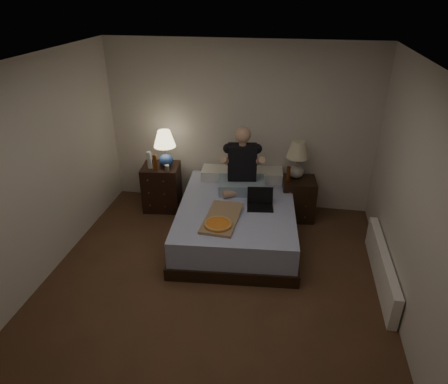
% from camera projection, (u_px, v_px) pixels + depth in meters
% --- Properties ---
extents(floor, '(4.00, 4.50, 0.00)m').
position_uv_depth(floor, '(211.00, 294.00, 4.55)').
color(floor, brown).
rests_on(floor, ground).
extents(ceiling, '(4.00, 4.50, 0.00)m').
position_uv_depth(ceiling, '(206.00, 68.00, 3.39)').
color(ceiling, white).
rests_on(ceiling, ground).
extents(wall_back, '(4.00, 0.00, 2.50)m').
position_uv_depth(wall_back, '(239.00, 127.00, 5.94)').
color(wall_back, silver).
rests_on(wall_back, ground).
extents(wall_left, '(0.00, 4.50, 2.50)m').
position_uv_depth(wall_left, '(26.00, 182.00, 4.27)').
color(wall_left, silver).
rests_on(wall_left, ground).
extents(wall_right, '(0.00, 4.50, 2.50)m').
position_uv_depth(wall_right, '(421.00, 215.00, 3.67)').
color(wall_right, silver).
rests_on(wall_right, ground).
extents(bed, '(1.69, 2.16, 0.51)m').
position_uv_depth(bed, '(237.00, 220.00, 5.49)').
color(bed, '#5C6CB9').
rests_on(bed, floor).
extents(nightstand_left, '(0.59, 0.55, 0.70)m').
position_uv_depth(nightstand_left, '(162.00, 187.00, 6.17)').
color(nightstand_left, black).
rests_on(nightstand_left, floor).
extents(nightstand_right, '(0.53, 0.49, 0.63)m').
position_uv_depth(nightstand_right, '(298.00, 199.00, 5.91)').
color(nightstand_right, black).
rests_on(nightstand_right, floor).
extents(lamp_left, '(0.35, 0.35, 0.56)m').
position_uv_depth(lamp_left, '(165.00, 149.00, 5.88)').
color(lamp_left, '#294A97').
rests_on(lamp_left, nightstand_left).
extents(lamp_right, '(0.35, 0.35, 0.56)m').
position_uv_depth(lamp_right, '(297.00, 160.00, 5.70)').
color(lamp_right, '#999990').
rests_on(lamp_right, nightstand_right).
extents(water_bottle, '(0.07, 0.07, 0.25)m').
position_uv_depth(water_bottle, '(149.00, 160.00, 5.90)').
color(water_bottle, silver).
rests_on(water_bottle, nightstand_left).
extents(soda_can, '(0.07, 0.07, 0.10)m').
position_uv_depth(soda_can, '(167.00, 168.00, 5.82)').
color(soda_can, '#ADADA8').
rests_on(soda_can, nightstand_left).
extents(beer_bottle_left, '(0.06, 0.06, 0.23)m').
position_uv_depth(beer_bottle_left, '(155.00, 162.00, 5.85)').
color(beer_bottle_left, '#5E2E0D').
rests_on(beer_bottle_left, nightstand_left).
extents(beer_bottle_right, '(0.06, 0.06, 0.23)m').
position_uv_depth(beer_bottle_right, '(288.00, 174.00, 5.66)').
color(beer_bottle_right, '#53230B').
rests_on(beer_bottle_right, nightstand_right).
extents(person, '(0.73, 0.61, 0.93)m').
position_uv_depth(person, '(242.00, 160.00, 5.51)').
color(person, black).
rests_on(person, bed).
extents(laptop, '(0.37, 0.32, 0.24)m').
position_uv_depth(laptop, '(260.00, 200.00, 5.22)').
color(laptop, black).
rests_on(laptop, bed).
extents(pizza_box, '(0.45, 0.79, 0.08)m').
position_uv_depth(pizza_box, '(218.00, 225.00, 4.83)').
color(pizza_box, '#9D815E').
rests_on(pizza_box, bed).
extents(radiator, '(0.10, 1.60, 0.40)m').
position_uv_depth(radiator, '(382.00, 267.00, 4.67)').
color(radiator, white).
rests_on(radiator, floor).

